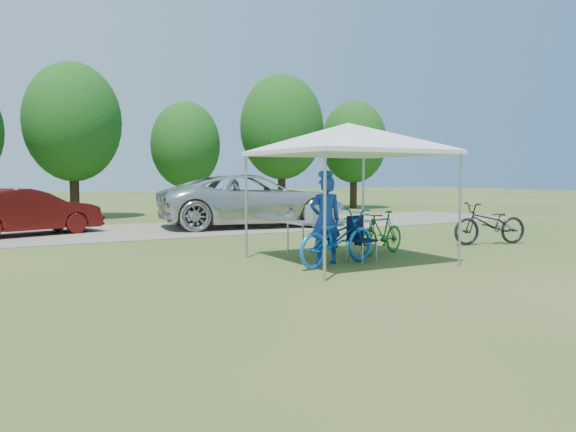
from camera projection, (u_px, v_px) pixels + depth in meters
name	position (u px, v px, depth m)	size (l,w,h in m)	color
ground	(347.00, 262.00, 11.11)	(100.00, 100.00, 0.00)	#2D5119
gravel_strip	(204.00, 228.00, 18.08)	(24.00, 5.00, 0.02)	gray
canopy	(348.00, 127.00, 10.91)	(4.53, 4.53, 3.00)	#A5A5AA
treeline	(144.00, 130.00, 22.95)	(24.89, 4.28, 6.30)	#382314
folding_table	(330.00, 223.00, 12.03)	(1.80, 0.75, 0.74)	white
folding_chair	(358.00, 234.00, 11.14)	(0.55, 0.57, 0.91)	black
cooler	(318.00, 213.00, 11.87)	(0.47, 0.32, 0.34)	white
ice_cream_cup	(346.00, 219.00, 12.17)	(0.08, 0.08, 0.06)	yellow
cyclist	(325.00, 220.00, 10.82)	(0.62, 0.41, 1.69)	#13359F
bike_blue	(337.00, 238.00, 10.64)	(0.71, 2.03, 1.07)	blue
bike_green	(382.00, 233.00, 12.10)	(0.44, 1.57, 0.94)	#166419
bike_dark	(490.00, 223.00, 13.81)	(0.69, 1.99, 1.04)	black
minivan	(252.00, 200.00, 18.54)	(2.83, 6.15, 1.71)	silver
sedan	(27.00, 212.00, 15.81)	(1.39, 4.00, 1.32)	#530F0D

